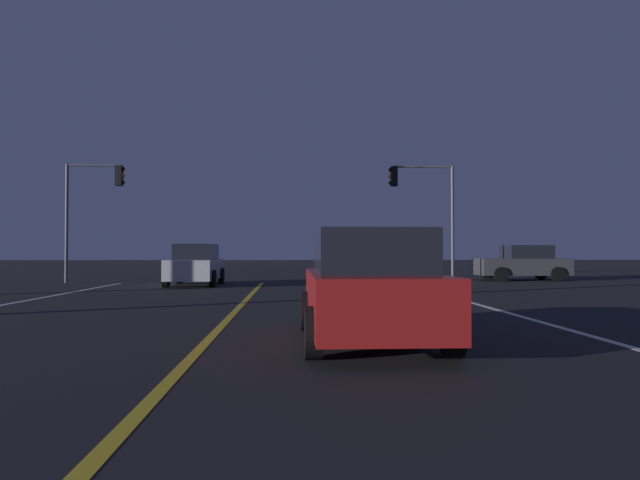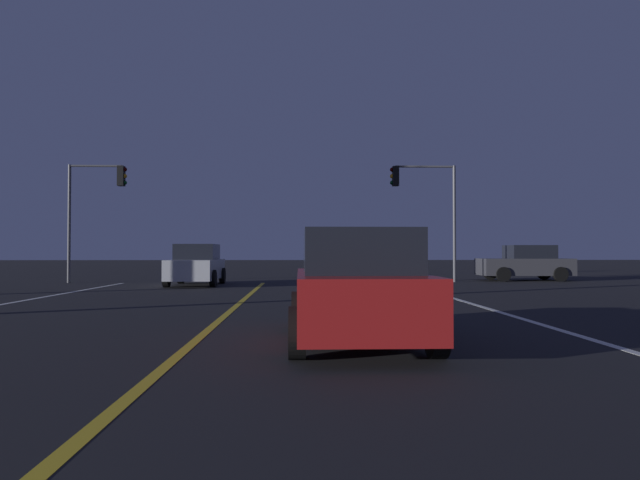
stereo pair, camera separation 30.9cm
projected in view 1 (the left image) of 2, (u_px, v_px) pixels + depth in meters
name	position (u px, v px, depth m)	size (l,w,h in m)	color
lane_edge_right	(596.00, 337.00, 9.12)	(0.16, 32.91, 0.01)	silver
lane_center_divider	(208.00, 340.00, 8.81)	(0.16, 32.91, 0.01)	gold
car_crossing_side	(523.00, 263.00, 27.58)	(4.30, 2.02, 1.70)	black
car_lead_same_lane	(369.00, 288.00, 8.63)	(2.02, 4.30, 1.70)	black
car_oncoming	(196.00, 265.00, 23.55)	(2.02, 4.30, 1.70)	black
traffic_light_near_right	(422.00, 196.00, 26.19)	(3.04, 0.36, 5.34)	#4C4C51
traffic_light_near_left	(95.00, 195.00, 25.45)	(2.62, 0.36, 5.29)	#4C4C51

